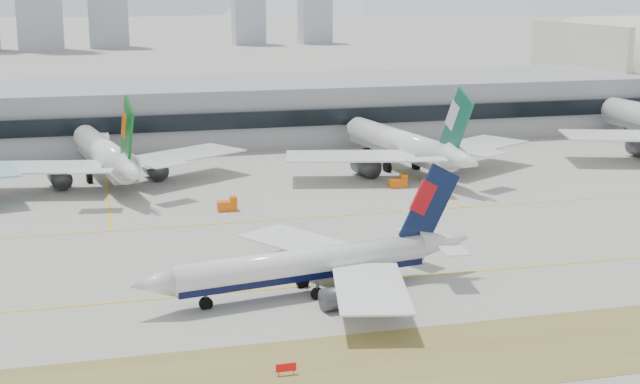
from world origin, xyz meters
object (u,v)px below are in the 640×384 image
object	(u,v)px
widebody_eva	(106,156)
widebody_cathay	(404,146)
taxiing_airliner	(315,264)
terminal	(242,110)

from	to	relation	value
widebody_eva	widebody_cathay	xyz separation A→B (m)	(63.23, -5.31, 0.09)
widebody_eva	widebody_cathay	world-z (taller)	widebody_cathay
widebody_cathay	widebody_eva	bearing A→B (deg)	76.10
taxiing_airliner	widebody_eva	size ratio (longest dim) A/B	0.85
widebody_eva	terminal	world-z (taller)	widebody_eva
widebody_eva	terminal	bearing A→B (deg)	-48.40
widebody_cathay	taxiing_airliner	bearing A→B (deg)	142.62
widebody_cathay	terminal	bearing A→B (deg)	18.34
taxiing_airliner	widebody_eva	xyz separation A→B (m)	(-25.18, 76.04, 1.56)
widebody_eva	taxiing_airliner	bearing A→B (deg)	-172.01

